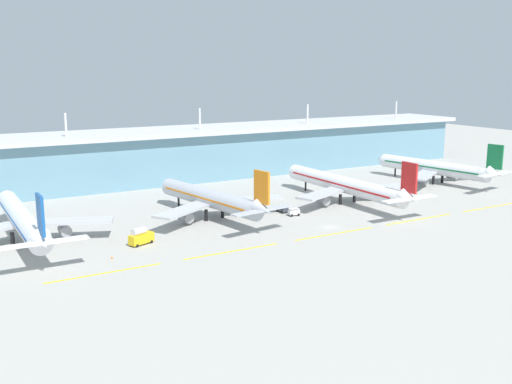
{
  "coord_description": "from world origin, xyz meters",
  "views": [
    {
      "loc": [
        -107.2,
        -140.0,
        47.4
      ],
      "look_at": [
        -9.64,
        27.97,
        7.0
      ],
      "focal_mm": 41.76,
      "sensor_mm": 36.0,
      "label": 1
    }
  ],
  "objects_px": {
    "safety_cone_nose_front": "(112,258)",
    "baggage_cart": "(294,212)",
    "airliner_nearest": "(23,220)",
    "fuel_truck": "(141,237)",
    "airliner_near_middle": "(212,199)",
    "airliner_far_middle": "(345,185)",
    "airliner_farthest": "(435,168)",
    "pushback_tug": "(282,209)"
  },
  "relations": [
    {
      "from": "airliner_far_middle",
      "to": "fuel_truck",
      "type": "xyz_separation_m",
      "value": [
        -81.24,
        -13.27,
        -4.2
      ]
    },
    {
      "from": "airliner_near_middle",
      "to": "pushback_tug",
      "type": "height_order",
      "value": "airliner_near_middle"
    },
    {
      "from": "airliner_near_middle",
      "to": "baggage_cart",
      "type": "relative_size",
      "value": 15.92
    },
    {
      "from": "airliner_near_middle",
      "to": "airliner_far_middle",
      "type": "relative_size",
      "value": 0.83
    },
    {
      "from": "airliner_nearest",
      "to": "fuel_truck",
      "type": "bearing_deg",
      "value": -34.02
    },
    {
      "from": "safety_cone_nose_front",
      "to": "baggage_cart",
      "type": "bearing_deg",
      "value": 12.37
    },
    {
      "from": "pushback_tug",
      "to": "airliner_near_middle",
      "type": "bearing_deg",
      "value": 169.68
    },
    {
      "from": "airliner_nearest",
      "to": "safety_cone_nose_front",
      "type": "bearing_deg",
      "value": -57.96
    },
    {
      "from": "baggage_cart",
      "to": "safety_cone_nose_front",
      "type": "relative_size",
      "value": 5.36
    },
    {
      "from": "airliner_farthest",
      "to": "airliner_nearest",
      "type": "bearing_deg",
      "value": -178.12
    },
    {
      "from": "airliner_far_middle",
      "to": "airliner_farthest",
      "type": "bearing_deg",
      "value": 10.6
    },
    {
      "from": "airliner_nearest",
      "to": "fuel_truck",
      "type": "xyz_separation_m",
      "value": [
        27.3,
        -18.43,
        -4.19
      ]
    },
    {
      "from": "airliner_far_middle",
      "to": "pushback_tug",
      "type": "bearing_deg",
      "value": -177.6
    },
    {
      "from": "airliner_near_middle",
      "to": "fuel_truck",
      "type": "xyz_separation_m",
      "value": [
        -29.67,
        -16.53,
        -4.18
      ]
    },
    {
      "from": "airliner_farthest",
      "to": "pushback_tug",
      "type": "distance_m",
      "value": 84.82
    },
    {
      "from": "airliner_near_middle",
      "to": "pushback_tug",
      "type": "distance_m",
      "value": 25.16
    },
    {
      "from": "airliner_far_middle",
      "to": "fuel_truck",
      "type": "bearing_deg",
      "value": -170.72
    },
    {
      "from": "airliner_far_middle",
      "to": "safety_cone_nose_front",
      "type": "distance_m",
      "value": 94.53
    },
    {
      "from": "fuel_truck",
      "to": "pushback_tug",
      "type": "distance_m",
      "value": 55.22
    },
    {
      "from": "fuel_truck",
      "to": "pushback_tug",
      "type": "xyz_separation_m",
      "value": [
        53.86,
        12.13,
        -1.16
      ]
    },
    {
      "from": "airliner_far_middle",
      "to": "airliner_farthest",
      "type": "xyz_separation_m",
      "value": [
        56.45,
        10.56,
        -0.01
      ]
    },
    {
      "from": "airliner_far_middle",
      "to": "airliner_farthest",
      "type": "height_order",
      "value": "same"
    },
    {
      "from": "airliner_nearest",
      "to": "safety_cone_nose_front",
      "type": "height_order",
      "value": "airliner_nearest"
    },
    {
      "from": "airliner_farthest",
      "to": "baggage_cart",
      "type": "distance_m",
      "value": 85.29
    },
    {
      "from": "airliner_near_middle",
      "to": "safety_cone_nose_front",
      "type": "bearing_deg",
      "value": -148.41
    },
    {
      "from": "airliner_farthest",
      "to": "fuel_truck",
      "type": "distance_m",
      "value": 139.8
    },
    {
      "from": "safety_cone_nose_front",
      "to": "airliner_far_middle",
      "type": "bearing_deg",
      "value": 13.18
    },
    {
      "from": "airliner_near_middle",
      "to": "pushback_tug",
      "type": "bearing_deg",
      "value": -10.32
    },
    {
      "from": "airliner_near_middle",
      "to": "airliner_far_middle",
      "type": "height_order",
      "value": "same"
    },
    {
      "from": "airliner_nearest",
      "to": "safety_cone_nose_front",
      "type": "xyz_separation_m",
      "value": [
        16.69,
        -26.67,
        -6.1
      ]
    },
    {
      "from": "fuel_truck",
      "to": "pushback_tug",
      "type": "relative_size",
      "value": 1.74
    },
    {
      "from": "airliner_farthest",
      "to": "safety_cone_nose_front",
      "type": "bearing_deg",
      "value": -167.8
    },
    {
      "from": "airliner_near_middle",
      "to": "airliner_far_middle",
      "type": "xyz_separation_m",
      "value": [
        51.57,
        -3.26,
        0.01
      ]
    },
    {
      "from": "airliner_far_middle",
      "to": "safety_cone_nose_front",
      "type": "relative_size",
      "value": 102.97
    },
    {
      "from": "airliner_farthest",
      "to": "safety_cone_nose_front",
      "type": "relative_size",
      "value": 87.97
    },
    {
      "from": "safety_cone_nose_front",
      "to": "airliner_near_middle",
      "type": "bearing_deg",
      "value": 31.59
    },
    {
      "from": "airliner_nearest",
      "to": "baggage_cart",
      "type": "distance_m",
      "value": 82.84
    },
    {
      "from": "airliner_nearest",
      "to": "airliner_farthest",
      "type": "xyz_separation_m",
      "value": [
        164.99,
        5.41,
        -0.01
      ]
    },
    {
      "from": "pushback_tug",
      "to": "airliner_far_middle",
      "type": "bearing_deg",
      "value": 2.4
    },
    {
      "from": "airliner_near_middle",
      "to": "pushback_tug",
      "type": "relative_size",
      "value": 13.54
    },
    {
      "from": "airliner_far_middle",
      "to": "pushback_tug",
      "type": "xyz_separation_m",
      "value": [
        -27.38,
        -1.15,
        -5.36
      ]
    },
    {
      "from": "airliner_farthest",
      "to": "fuel_truck",
      "type": "bearing_deg",
      "value": -170.18
    }
  ]
}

